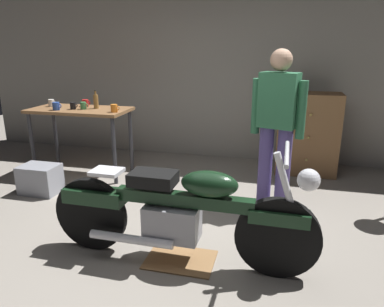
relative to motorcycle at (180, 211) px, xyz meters
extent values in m
plane|color=gray|center=(-0.17, 0.20, -0.45)|extent=(12.00, 12.00, 0.00)
cube|color=gray|center=(-0.17, 3.00, 1.10)|extent=(8.00, 0.12, 3.10)
cube|color=brown|center=(-1.86, 1.73, 0.43)|extent=(1.30, 0.64, 0.04)
cylinder|color=#2D2D33|center=(-2.45, 1.47, -0.02)|extent=(0.05, 0.05, 0.86)
cylinder|color=#2D2D33|center=(-1.27, 1.47, -0.02)|extent=(0.05, 0.05, 0.86)
cylinder|color=#2D2D33|center=(-2.45, 1.99, -0.02)|extent=(0.05, 0.05, 0.86)
cylinder|color=#2D2D33|center=(-1.27, 1.99, -0.02)|extent=(0.05, 0.05, 0.86)
cylinder|color=black|center=(0.76, -0.01, -0.13)|extent=(0.64, 0.08, 0.64)
cylinder|color=black|center=(-0.79, 0.02, -0.13)|extent=(0.64, 0.08, 0.64)
cube|color=black|center=(0.76, -0.01, 0.05)|extent=(0.44, 0.15, 0.10)
cube|color=black|center=(-0.74, 0.01, 0.05)|extent=(0.52, 0.19, 0.12)
cube|color=gray|center=(-0.07, 0.00, -0.11)|extent=(0.44, 0.25, 0.28)
cube|color=black|center=(0.03, 0.00, 0.10)|extent=(1.10, 0.12, 0.10)
ellipsoid|color=black|center=(0.23, 0.00, 0.25)|extent=(0.44, 0.23, 0.20)
cube|color=black|center=(-0.22, 0.01, 0.25)|extent=(0.36, 0.25, 0.10)
cube|color=silver|center=(-0.62, 0.01, 0.27)|extent=(0.24, 0.20, 0.03)
cylinder|color=silver|center=(0.82, -0.01, 0.20)|extent=(0.26, 0.05, 0.68)
cylinder|color=silver|center=(0.78, -0.01, 0.53)|extent=(0.04, 0.60, 0.03)
sphere|color=silver|center=(0.94, -0.01, 0.35)|extent=(0.16, 0.16, 0.16)
cylinder|color=silver|center=(-0.37, -0.13, -0.23)|extent=(0.70, 0.08, 0.07)
cylinder|color=#55488A|center=(0.78, 1.26, -0.01)|extent=(0.15, 0.15, 0.88)
cylinder|color=#55488A|center=(0.59, 1.32, -0.01)|extent=(0.15, 0.15, 0.88)
cube|color=#33724C|center=(0.69, 1.29, 0.71)|extent=(0.43, 0.32, 0.56)
cylinder|color=#33724C|center=(0.92, 1.22, 0.63)|extent=(0.09, 0.09, 0.58)
cylinder|color=#33724C|center=(0.46, 1.36, 0.63)|extent=(0.09, 0.09, 0.58)
sphere|color=tan|center=(0.69, 1.29, 1.11)|extent=(0.22, 0.22, 0.22)
cube|color=brown|center=(1.09, 2.50, 0.10)|extent=(0.80, 0.44, 1.10)
sphere|color=tan|center=(1.09, 2.27, 0.40)|extent=(0.04, 0.04, 0.04)
sphere|color=tan|center=(1.09, 2.27, 0.10)|extent=(0.04, 0.04, 0.04)
sphere|color=tan|center=(1.09, 2.27, -0.20)|extent=(0.04, 0.04, 0.04)
cube|color=olive|center=(0.00, 0.00, -0.44)|extent=(0.56, 0.40, 0.01)
cube|color=gray|center=(-2.01, 0.98, -0.28)|extent=(0.44, 0.32, 0.34)
cylinder|color=#3D7F4C|center=(-1.78, 1.69, 0.50)|extent=(0.07, 0.07, 0.09)
torus|color=#3D7F4C|center=(-1.74, 1.69, 0.50)|extent=(0.05, 0.01, 0.05)
cylinder|color=black|center=(-1.91, 1.66, 0.50)|extent=(0.07, 0.07, 0.09)
torus|color=black|center=(-1.87, 1.66, 0.50)|extent=(0.05, 0.01, 0.05)
cylinder|color=red|center=(-1.87, 1.90, 0.50)|extent=(0.09, 0.09, 0.09)
torus|color=red|center=(-1.83, 1.90, 0.50)|extent=(0.05, 0.01, 0.05)
cylinder|color=#2D51AD|center=(-2.09, 1.55, 0.50)|extent=(0.09, 0.09, 0.10)
torus|color=#2D51AD|center=(-2.04, 1.55, 0.51)|extent=(0.06, 0.01, 0.06)
cylinder|color=white|center=(-2.32, 1.79, 0.50)|extent=(0.07, 0.07, 0.10)
torus|color=white|center=(-2.28, 1.79, 0.50)|extent=(0.05, 0.01, 0.05)
cylinder|color=orange|center=(-1.30, 1.59, 0.50)|extent=(0.08, 0.08, 0.10)
torus|color=orange|center=(-1.25, 1.59, 0.50)|extent=(0.05, 0.01, 0.05)
cylinder|color=olive|center=(-1.65, 1.79, 0.54)|extent=(0.06, 0.06, 0.18)
cylinder|color=olive|center=(-1.65, 1.79, 0.66)|extent=(0.03, 0.03, 0.05)
cylinder|color=black|center=(-1.65, 1.79, 0.69)|extent=(0.03, 0.03, 0.01)
camera|label=1|loc=(0.72, -2.48, 1.25)|focal=33.67mm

